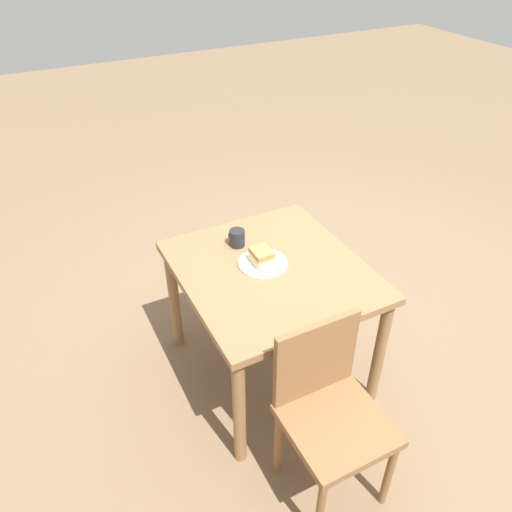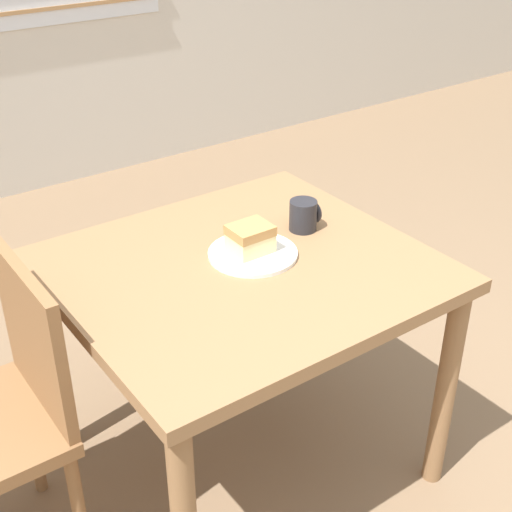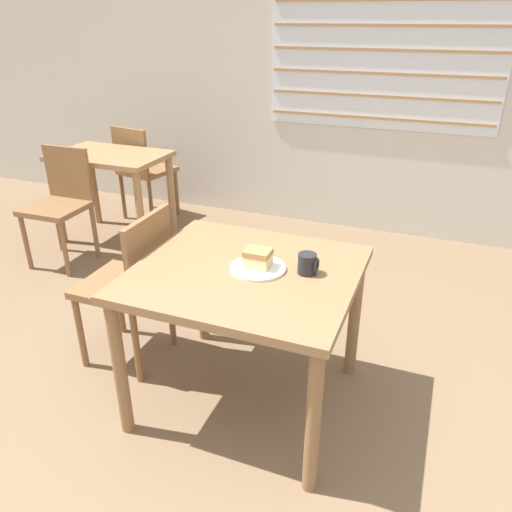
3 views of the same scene
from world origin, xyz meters
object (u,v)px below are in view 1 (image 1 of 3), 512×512
object	(u,v)px
chair_near_window	(329,408)
plate	(263,263)
cake_slice	(262,257)
coffee_mug	(237,238)
dining_table_near	(271,284)

from	to	relation	value
chair_near_window	plate	distance (m)	0.79
cake_slice	coffee_mug	bearing A→B (deg)	9.03
dining_table_near	cake_slice	world-z (taller)	cake_slice
plate	coffee_mug	distance (m)	0.22
dining_table_near	chair_near_window	xyz separation A→B (m)	(-0.69, 0.09, -0.15)
chair_near_window	plate	bearing A→B (deg)	84.62
chair_near_window	cake_slice	distance (m)	0.80
coffee_mug	dining_table_near	bearing A→B (deg)	-165.99
coffee_mug	cake_slice	bearing A→B (deg)	-170.97
dining_table_near	coffee_mug	distance (m)	0.31
dining_table_near	cake_slice	bearing A→B (deg)	34.09
coffee_mug	chair_near_window	bearing A→B (deg)	178.34
plate	cake_slice	world-z (taller)	cake_slice
cake_slice	coffee_mug	distance (m)	0.22
plate	coffee_mug	bearing A→B (deg)	11.02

